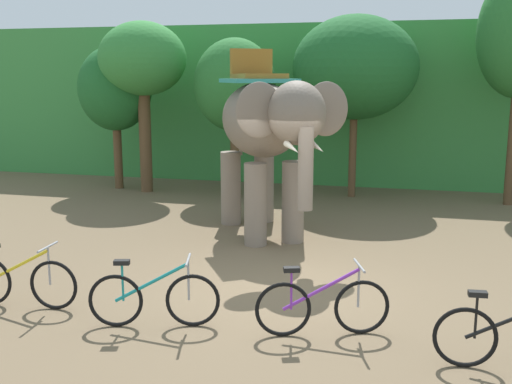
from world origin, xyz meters
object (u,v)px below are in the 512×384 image
Objects in this scene: tree_center_left at (143,61)px; bike_teal at (154,298)px; bike_yellow at (20,281)px; bike_purple at (322,306)px; tree_center at (235,86)px; elephant at (265,128)px; tree_right at (355,68)px; tree_far_right at (115,89)px; bike_black at (512,338)px.

tree_center_left is 10.08m from bike_teal.
bike_yellow is 1.04× the size of bike_purple.
tree_center is 2.53× the size of bike_teal.
tree_center_left is at bearing 138.20° from elephant.
bike_yellow is at bearing -118.29° from elephant.
elephant reaches higher than bike_yellow.
elephant is (-1.34, -4.58, -1.23)m from tree_right.
tree_far_right is 9.56m from bike_yellow.
tree_center is (3.58, -0.14, 0.11)m from tree_far_right.
tree_center_left is at bearing -15.30° from tree_far_right.
bike_yellow is at bearing 177.05° from bike_black.
tree_center_left reaches higher than elephant.
tree_right is 10.31m from bike_black.
bike_purple is at bearing -87.14° from tree_right.
tree_center is at bearing 99.15° from bike_teal.
tree_center_left reaches higher than bike_yellow.
tree_center reaches higher than bike_teal.
bike_teal is at bearing -65.23° from tree_center_left.
bike_teal is 4.32m from bike_black.
bike_yellow is at bearing -71.72° from tree_far_right.
bike_teal is 2.18m from bike_purple.
tree_center_left is at bearing 133.31° from bike_black.
bike_black is (8.32, -8.82, -3.24)m from tree_center_left.
tree_right is at bearing 92.86° from bike_purple.
tree_far_right is 6.74m from tree_right.
tree_far_right reaches higher than elephant.
bike_yellow is (2.90, -8.76, -2.47)m from tree_far_right.
tree_right is at bearing 67.45° from bike_yellow.
tree_center is at bearing 122.64° from bike_black.
tree_far_right reaches higher than bike_yellow.
tree_center is 9.60m from bike_purple.
tree_center is 3.21m from tree_right.
tree_far_right is 0.85× the size of tree_right.
bike_purple is at bearing -50.45° from tree_far_right.
bike_purple is at bearing -53.73° from tree_center_left.
tree_center_left is 2.86× the size of bike_purple.
elephant is at bearing 111.75° from bike_purple.
tree_far_right is 1.29m from tree_center_left.
elephant is at bearing -106.29° from tree_right.
tree_center reaches higher than bike_yellow.
bike_yellow is (-3.81, -9.17, -3.05)m from tree_right.
bike_yellow is at bearing -94.53° from tree_center.
bike_teal is at bearing 177.88° from bike_black.
bike_purple is at bearing 1.31° from bike_yellow.
tree_right reaches higher than elephant.
bike_black is at bearing -2.12° from bike_teal.
bike_purple and bike_black have the same top height.
tree_right is 2.88× the size of bike_teal.
tree_center is 2.47× the size of bike_black.
tree_center reaches higher than tree_far_right.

